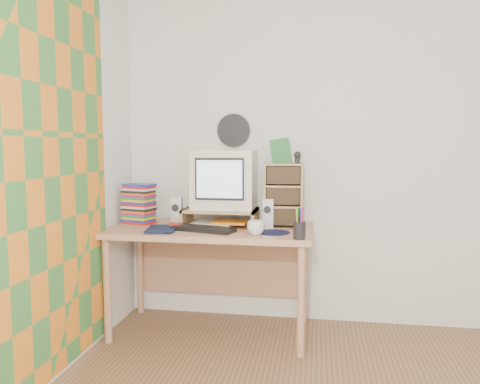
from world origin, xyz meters
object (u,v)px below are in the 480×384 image
(diary, at_px, (147,227))
(cd_rack, at_px, (283,195))
(crt_monitor, at_px, (224,179))
(dvd_stack, at_px, (139,203))
(desk, at_px, (213,245))
(mug, at_px, (256,228))
(keyboard, at_px, (203,229))

(diary, bearing_deg, cd_rack, 9.48)
(crt_monitor, bearing_deg, dvd_stack, -175.67)
(diary, bearing_deg, desk, 22.71)
(desk, height_order, cd_rack, cd_rack)
(mug, relative_size, diary, 0.48)
(dvd_stack, distance_m, diary, 0.35)
(mug, bearing_deg, dvd_stack, 161.71)
(desk, height_order, mug, mug)
(keyboard, height_order, cd_rack, cd_rack)
(cd_rack, relative_size, diary, 1.91)
(diary, bearing_deg, keyboard, -2.68)
(keyboard, height_order, mug, mug)
(crt_monitor, height_order, dvd_stack, crt_monitor)
(desk, distance_m, dvd_stack, 0.62)
(keyboard, bearing_deg, dvd_stack, 172.26)
(desk, distance_m, diary, 0.49)
(cd_rack, distance_m, mug, 0.40)
(crt_monitor, xyz_separation_m, cd_rack, (0.43, -0.03, -0.11))
(desk, bearing_deg, cd_rack, 6.99)
(mug, height_order, diary, mug)
(desk, relative_size, mug, 12.49)
(keyboard, relative_size, dvd_stack, 1.46)
(mug, bearing_deg, diary, 178.50)
(dvd_stack, relative_size, mug, 2.60)
(keyboard, bearing_deg, mug, 5.07)
(dvd_stack, distance_m, mug, 0.95)
(keyboard, distance_m, diary, 0.38)
(crt_monitor, relative_size, dvd_stack, 1.50)
(dvd_stack, height_order, mug, dvd_stack)
(desk, relative_size, dvd_stack, 4.81)
(crt_monitor, bearing_deg, keyboard, -107.25)
(keyboard, bearing_deg, desk, 100.86)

